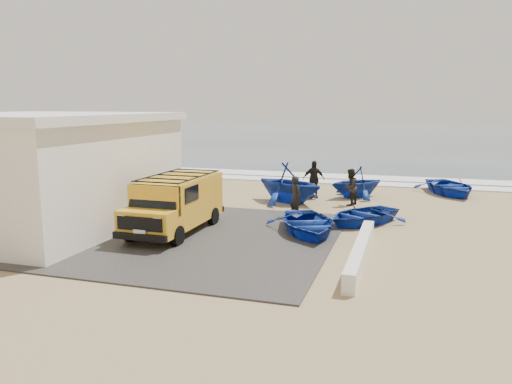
# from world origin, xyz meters

# --- Properties ---
(ground) EXTENTS (160.00, 160.00, 0.00)m
(ground) POSITION_xyz_m (0.00, 0.00, 0.00)
(ground) COLOR #A0865D
(slab) EXTENTS (12.00, 10.00, 0.05)m
(slab) POSITION_xyz_m (-2.00, -2.00, 0.03)
(slab) COLOR #3B3936
(slab) RESTS_ON ground
(ocean) EXTENTS (180.00, 88.00, 0.01)m
(ocean) POSITION_xyz_m (0.00, 56.00, 0.00)
(ocean) COLOR #385166
(ocean) RESTS_ON ground
(surf_line) EXTENTS (180.00, 1.60, 0.06)m
(surf_line) POSITION_xyz_m (0.00, 12.00, 0.03)
(surf_line) COLOR white
(surf_line) RESTS_ON ground
(surf_wash) EXTENTS (180.00, 2.20, 0.04)m
(surf_wash) POSITION_xyz_m (0.00, 14.50, 0.02)
(surf_wash) COLOR white
(surf_wash) RESTS_ON ground
(building) EXTENTS (8.40, 9.40, 4.30)m
(building) POSITION_xyz_m (-7.50, -2.00, 2.16)
(building) COLOR white
(building) RESTS_ON ground
(parapet) EXTENTS (0.35, 6.00, 0.55)m
(parapet) POSITION_xyz_m (5.00, -3.00, 0.28)
(parapet) COLOR silver
(parapet) RESTS_ON ground
(van) EXTENTS (2.02, 4.90, 2.09)m
(van) POSITION_xyz_m (-1.81, -1.54, 1.13)
(van) COLOR gold
(van) RESTS_ON ground
(boat_near_left) EXTENTS (3.98, 4.56, 0.79)m
(boat_near_left) POSITION_xyz_m (2.85, -0.40, 0.39)
(boat_near_left) COLOR #133399
(boat_near_left) RESTS_ON ground
(boat_near_right) EXTENTS (4.01, 4.30, 0.73)m
(boat_near_right) POSITION_xyz_m (4.59, 1.75, 0.36)
(boat_near_right) COLOR #133399
(boat_near_right) RESTS_ON ground
(boat_mid_left) EXTENTS (4.65, 4.42, 1.92)m
(boat_mid_left) POSITION_xyz_m (0.81, 5.17, 0.96)
(boat_mid_left) COLOR #133399
(boat_mid_left) RESTS_ON ground
(boat_far_left) EXTENTS (3.94, 3.92, 1.57)m
(boat_far_left) POSITION_xyz_m (3.78, 7.46, 0.79)
(boat_far_left) COLOR #133399
(boat_far_left) RESTS_ON ground
(boat_far_right) EXTENTS (4.06, 4.75, 0.83)m
(boat_far_right) POSITION_xyz_m (8.33, 9.74, 0.42)
(boat_far_right) COLOR #133399
(boat_far_right) RESTS_ON ground
(fisherman_front) EXTENTS (0.75, 0.71, 1.73)m
(fisherman_front) POSITION_xyz_m (1.82, 2.15, 0.86)
(fisherman_front) COLOR black
(fisherman_front) RESTS_ON ground
(fisherman_middle) EXTENTS (0.89, 1.00, 1.71)m
(fisherman_middle) POSITION_xyz_m (3.69, 5.37, 0.85)
(fisherman_middle) COLOR black
(fisherman_middle) RESTS_ON ground
(fisherman_back) EXTENTS (1.19, 0.76, 1.88)m
(fisherman_back) POSITION_xyz_m (1.72, 6.70, 0.94)
(fisherman_back) COLOR black
(fisherman_back) RESTS_ON ground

